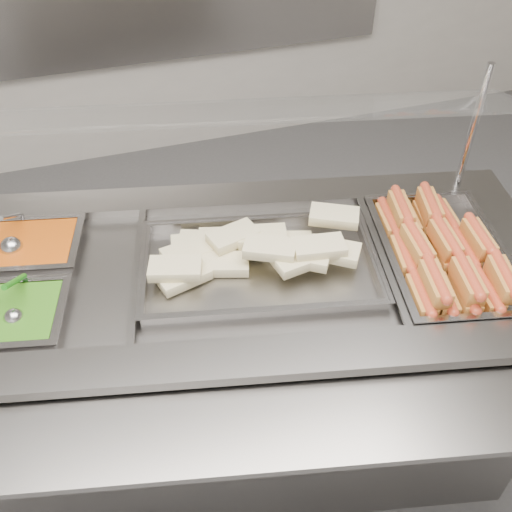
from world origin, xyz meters
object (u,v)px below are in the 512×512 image
object	(u,v)px
sneeze_guard	(231,115)
serving_spoon	(14,311)
pan_hotdogs	(442,260)
pan_wraps	(259,268)
ladle	(12,246)
steam_counter	(242,358)

from	to	relation	value
sneeze_guard	serving_spoon	size ratio (longest dim) A/B	9.42
pan_hotdogs	pan_wraps	world-z (taller)	same
ladle	sneeze_guard	bearing A→B (deg)	-5.48
sneeze_guard	pan_wraps	xyz separation A→B (m)	(0.01, -0.22, -0.37)
ladle	serving_spoon	bearing A→B (deg)	-88.79
ladle	serving_spoon	xyz separation A→B (m)	(0.01, -0.28, 0.00)
serving_spoon	sneeze_guard	bearing A→B (deg)	18.13
pan_hotdogs	serving_spoon	distance (m)	1.20
steam_counter	pan_wraps	world-z (taller)	pan_wraps
sneeze_guard	pan_hotdogs	xyz separation A→B (m)	(0.54, -0.34, -0.39)
steam_counter	sneeze_guard	bearing A→B (deg)	77.20
sneeze_guard	steam_counter	bearing A→B (deg)	-102.80
steam_counter	serving_spoon	distance (m)	0.75
steam_counter	sneeze_guard	world-z (taller)	sneeze_guard
sneeze_guard	ladle	bearing A→B (deg)	174.52
pan_wraps	sneeze_guard	bearing A→B (deg)	92.55
pan_wraps	ladle	world-z (taller)	ladle
steam_counter	ladle	bearing A→B (deg)	156.40
steam_counter	pan_hotdogs	xyz separation A→B (m)	(0.58, -0.13, 0.39)
steam_counter	pan_hotdogs	distance (m)	0.72
sneeze_guard	pan_hotdogs	world-z (taller)	sneeze_guard
steam_counter	ladle	distance (m)	0.80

